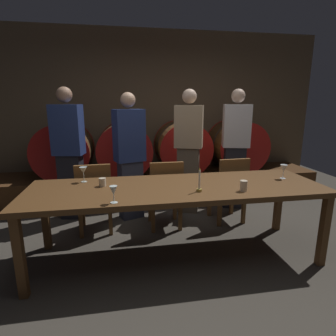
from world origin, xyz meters
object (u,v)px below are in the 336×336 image
Objects in this scene: wine_barrel_far_left at (64,150)px; wine_barrel_far_right at (236,146)px; guest_far_left at (69,154)px; candle_center at (199,185)px; wine_barrel_center_left at (124,149)px; chair_right at (230,187)px; wine_barrel_center_right at (182,147)px; wine_glass_center at (114,191)px; guest_center_right at (188,151)px; guest_far_right at (235,149)px; guest_center_left at (130,156)px; wine_glass_left at (83,171)px; wine_glass_right at (284,169)px; chair_center at (165,191)px; cup_right at (244,186)px; dining_table at (177,192)px; chair_left at (94,195)px; cup_left at (102,182)px.

wine_barrel_far_left and wine_barrel_far_right have the same top height.
guest_far_left is 1.99m from candle_center.
chair_right is (1.33, -1.26, -0.33)m from wine_barrel_center_left.
wine_glass_center is (-1.09, -2.34, 0.04)m from wine_barrel_center_right.
guest_far_right reaches higher than guest_center_right.
wine_barrel_center_left is 5.99× the size of wine_glass_center.
guest_center_left is 0.97× the size of guest_center_right.
candle_center is at bearing 70.64° from guest_far_right.
wine_glass_left is 2.11m from wine_glass_right.
wine_barrel_center_right is 5.48× the size of wine_glass_left.
wine_barrel_far_right is at bearing 59.07° from candle_center.
chair_center is 0.50× the size of guest_far_left.
cup_right is (-0.28, -0.97, 0.32)m from chair_right.
wine_glass_right is (1.65, -1.90, 0.05)m from wine_barrel_center_left.
wine_barrel_center_right reaches higher than dining_table.
guest_center_left is 1.55m from guest_far_right.
wine_glass_center is (-0.13, -2.34, 0.04)m from wine_barrel_center_left.
wine_barrel_center_left is 5.63× the size of wine_glass_right.
chair_left is at bearing 42.00° from guest_center_right.
guest_center_right is at bearing 43.26° from cup_left.
cup_left is at bearing -43.48° from wine_glass_left.
chair_right is (2.27, -1.26, -0.33)m from wine_barrel_far_left.
wine_barrel_center_right is 1.43m from chair_center.
wine_barrel_center_right is 1.90m from chair_left.
guest_far_left reaches higher than wine_barrel_far_right.
guest_far_left is 1.00× the size of guest_far_right.
chair_right is 1.38m from guest_center_left.
wine_barrel_far_right is at bearing -122.49° from guest_center_right.
candle_center is 2.29× the size of cup_right.
candle_center is at bearing 172.40° from cup_right.
candle_center is (-0.24, -1.38, -0.06)m from guest_center_right.
chair_left is at bearing -151.09° from wine_barrel_far_right.
guest_far_left is at bearing 154.11° from wine_glass_right.
cup_right is at bearing -16.13° from cup_left.
candle_center is at bearing 100.85° from guest_center_right.
guest_far_left is (-2.06, 0.52, 0.41)m from chair_right.
cup_right is (0.58, -0.93, 0.32)m from chair_center.
wine_glass_center reaches higher than cup_right.
wine_glass_right is at bearing 28.39° from cup_right.
chair_right is 1.06m from cup_right.
wine_barrel_center_right reaches higher than cup_right.
wine_barrel_far_left is 2.47m from wine_glass_center.
wine_glass_left is 0.74m from wine_glass_center.
guest_center_right is 7.61× the size of candle_center.
guest_far_right is (1.60, -0.73, 0.07)m from wine_barrel_center_left.
wine_barrel_center_left is 1.00× the size of wine_barrel_far_right.
chair_center is 1.00× the size of chair_right.
dining_table is 0.99m from wine_glass_left.
cup_left is (-0.24, -1.85, -0.02)m from wine_barrel_center_left.
guest_far_right is 2.36m from wine_glass_center.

